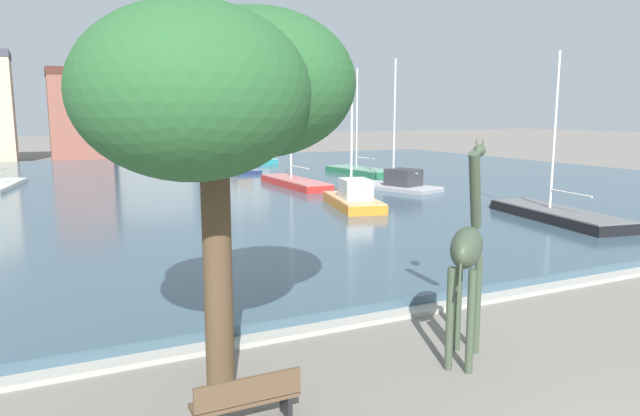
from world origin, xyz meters
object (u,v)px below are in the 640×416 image
giraffe_statue (467,250)px  sailboat_orange (351,201)px  sailboat_teal (255,161)px  shade_tree (215,95)px  park_bench (247,399)px  sailboat_red (290,183)px  sailboat_navy (238,169)px  sailboat_green (355,172)px  sailboat_black (546,216)px  sailboat_grey (394,186)px

giraffe_statue → sailboat_orange: 18.38m
sailboat_teal → shade_tree: bearing=-110.1°
giraffe_statue → sailboat_teal: (11.65, 46.30, -1.90)m
giraffe_statue → park_bench: size_ratio=2.55×
sailboat_orange → sailboat_red: bearing=86.2°
sailboat_navy → shade_tree: size_ratio=0.98×
sailboat_orange → park_bench: (-11.65, -17.65, -0.13)m
sailboat_teal → sailboat_green: bearing=-76.0°
sailboat_navy → shade_tree: bearing=-108.2°
sailboat_orange → sailboat_navy: (0.47, 20.64, -0.09)m
sailboat_black → shade_tree: bearing=-153.0°
sailboat_black → sailboat_green: bearing=84.7°
sailboat_green → sailboat_navy: sailboat_green is taller
giraffe_statue → sailboat_orange: bearing=68.6°
sailboat_red → sailboat_orange: bearing=-93.8°
sailboat_navy → sailboat_grey: bearing=-71.3°
sailboat_grey → sailboat_teal: bearing=92.0°
park_bench → sailboat_red: bearing=65.9°
sailboat_teal → giraffe_statue: bearing=-104.1°
sailboat_orange → sailboat_teal: bearing=80.3°
giraffe_statue → sailboat_red: (7.31, 26.84, -1.89)m
giraffe_statue → sailboat_orange: sailboat_orange is taller
sailboat_navy → park_bench: sailboat_navy is taller
giraffe_statue → park_bench: giraffe_statue is taller
sailboat_grey → sailboat_orange: 7.59m
giraffe_statue → sailboat_orange: (6.66, 17.04, -1.73)m
sailboat_green → sailboat_teal: bearing=104.0°
sailboat_grey → sailboat_red: bearing=136.5°
sailboat_teal → park_bench: (-16.64, -46.91, 0.04)m
sailboat_green → sailboat_navy: (-8.09, 5.72, 0.08)m
sailboat_red → park_bench: 30.08m
sailboat_navy → sailboat_green: bearing=-35.2°
sailboat_grey → sailboat_green: (2.74, 10.05, -0.11)m
giraffe_statue → sailboat_green: 35.46m
sailboat_grey → shade_tree: 27.77m
sailboat_green → shade_tree: bearing=-123.0°
sailboat_green → park_bench: (-20.22, -32.58, 0.05)m
giraffe_statue → sailboat_orange: size_ratio=0.71×
sailboat_black → sailboat_red: size_ratio=0.91×
sailboat_orange → shade_tree: size_ratio=0.92×
sailboat_red → shade_tree: (-12.27, -25.96, 4.98)m
sailboat_orange → park_bench: sailboat_orange is taller
giraffe_statue → sailboat_grey: sailboat_grey is taller
sailboat_navy → sailboat_red: 10.85m
giraffe_statue → sailboat_teal: sailboat_teal is taller
sailboat_orange → shade_tree: bearing=-125.7°
sailboat_black → sailboat_teal: (-1.55, 36.19, 0.00)m
sailboat_teal → park_bench: 49.78m
sailboat_red → sailboat_teal: bearing=77.4°
sailboat_navy → park_bench: (-12.13, -38.30, -0.03)m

